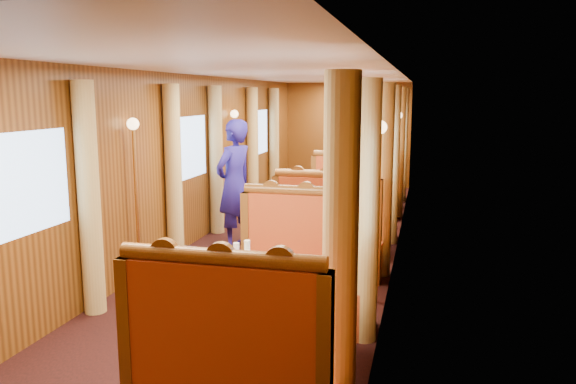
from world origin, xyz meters
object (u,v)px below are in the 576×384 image
(teapot_right, at_px, (264,280))
(rose_vase_far, at_px, (369,161))
(banquette_near_aft, at_px, (302,281))
(steward, at_px, (234,184))
(banquette_mid_aft, at_px, (350,210))
(banquette_far_fwd, at_px, (361,194))
(teapot_back, at_px, (267,272))
(passenger, at_px, (348,193))
(banquette_mid_fwd, at_px, (328,243))
(table_far, at_px, (367,188))
(tea_tray, at_px, (258,283))
(table_near, at_px, (275,327))
(table_mid, at_px, (341,228))
(teapot_left, at_px, (245,276))
(fruit_plate, at_px, (308,289))
(banquette_far_aft, at_px, (372,178))
(rose_vase_mid, at_px, (343,189))

(teapot_right, xyz_separation_m, rose_vase_far, (0.08, 7.12, 0.11))
(banquette_near_aft, distance_m, steward, 2.97)
(banquette_mid_aft, distance_m, banquette_far_fwd, 1.47)
(rose_vase_far, bearing_deg, teapot_back, -90.90)
(banquette_mid_aft, height_order, passenger, banquette_mid_aft)
(banquette_mid_fwd, bearing_deg, teapot_right, -90.99)
(table_far, distance_m, tea_tray, 7.08)
(table_near, distance_m, table_mid, 3.50)
(table_near, relative_size, teapot_left, 6.21)
(table_near, bearing_deg, tea_tray, -152.23)
(banquette_mid_fwd, xyz_separation_m, teapot_left, (-0.21, -2.58, 0.40))
(table_near, distance_m, passenger, 4.26)
(table_near, height_order, banquette_mid_fwd, banquette_mid_fwd)
(fruit_plate, distance_m, passenger, 4.39)
(banquette_mid_fwd, distance_m, banquette_far_fwd, 3.50)
(table_far, distance_m, teapot_back, 6.96)
(teapot_right, bearing_deg, table_far, 114.30)
(table_far, bearing_deg, banquette_far_aft, 90.00)
(banquette_mid_aft, height_order, tea_tray, banquette_mid_aft)
(teapot_right, relative_size, steward, 0.09)
(teapot_left, bearing_deg, teapot_back, 38.56)
(rose_vase_mid, bearing_deg, passenger, 91.77)
(table_mid, relative_size, banquette_mid_aft, 0.78)
(banquette_mid_aft, relative_size, rose_vase_far, 3.72)
(banquette_near_aft, relative_size, table_mid, 1.28)
(banquette_far_fwd, distance_m, banquette_far_aft, 2.03)
(banquette_far_aft, bearing_deg, banquette_far_fwd, -90.00)
(tea_tray, xyz_separation_m, rose_vase_mid, (0.14, 3.57, 0.17))
(table_far, xyz_separation_m, teapot_back, (-0.07, -6.95, 0.44))
(table_far, xyz_separation_m, banquette_far_aft, (0.00, 1.01, 0.05))
(banquette_near_aft, relative_size, tea_tray, 3.94)
(banquette_near_aft, relative_size, table_far, 1.28)
(banquette_mid_fwd, bearing_deg, passenger, 90.00)
(table_far, relative_size, teapot_left, 6.21)
(tea_tray, bearing_deg, teapot_left, -162.33)
(passenger, bearing_deg, banquette_near_aft, -90.00)
(tea_tray, relative_size, teapot_back, 2.07)
(banquette_mid_fwd, height_order, tea_tray, banquette_mid_fwd)
(banquette_far_fwd, relative_size, fruit_plate, 6.24)
(table_near, height_order, teapot_back, teapot_back)
(tea_tray, relative_size, fruit_plate, 1.58)
(fruit_plate, bearing_deg, rose_vase_far, 92.13)
(banquette_mid_aft, relative_size, banquette_far_fwd, 1.00)
(banquette_far_aft, bearing_deg, table_mid, -90.00)
(teapot_back, relative_size, fruit_plate, 0.77)
(banquette_mid_aft, bearing_deg, banquette_far_fwd, 90.00)
(tea_tray, bearing_deg, banquette_mid_aft, 88.48)
(table_mid, bearing_deg, teapot_left, -93.40)
(teapot_right, bearing_deg, steward, 137.13)
(rose_vase_far, bearing_deg, tea_tray, -91.27)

